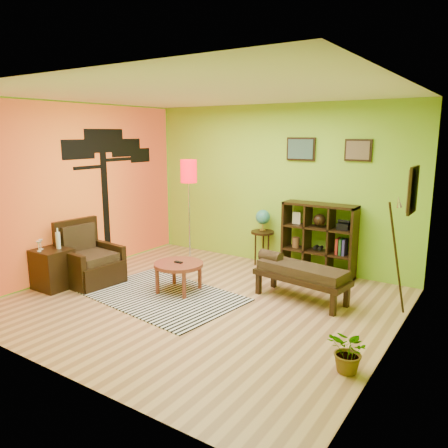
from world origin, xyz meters
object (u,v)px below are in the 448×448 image
Objects in this scene: armchair at (89,264)px; side_cabinet at (52,269)px; floor_lamp at (189,181)px; cube_shelf at (319,240)px; globe_table at (263,223)px; potted_plant at (350,356)px; bench at (299,272)px; coffee_table at (179,267)px.

side_cabinet is (-0.22, -0.49, 0.01)m from armchair.
cube_shelf is (2.01, 0.85, -0.92)m from floor_lamp.
potted_plant is at bearing -47.93° from globe_table.
globe_table is at bearing 135.91° from bench.
bench is at bearing -81.60° from cube_shelf.
coffee_table is 0.39× the size of floor_lamp.
floor_lamp is at bearing 171.45° from bench.
cube_shelf reaches higher than bench.
floor_lamp reaches higher than armchair.
armchair is 0.52× the size of floor_lamp.
potted_plant is (2.82, -0.83, -0.21)m from coffee_table.
coffee_table is 0.74× the size of armchair.
globe_table is at bearing 178.92° from cube_shelf.
cube_shelf reaches higher than coffee_table.
side_cabinet is at bearing -119.36° from floor_lamp.
cube_shelf is at bearing 98.40° from bench.
side_cabinet is 0.49× the size of floor_lamp.
globe_table reaches higher than potted_plant.
floor_lamp is 1.34× the size of bench.
armchair is 0.70× the size of bench.
side_cabinet is 3.52m from globe_table.
coffee_table is at bearing -60.26° from floor_lamp.
floor_lamp is 2.48m from bench.
floor_lamp is 1.56× the size of cube_shelf.
floor_lamp is 4.14× the size of potted_plant.
armchair is (-1.46, -0.44, -0.09)m from coffee_table.
globe_table is (0.37, 1.89, 0.37)m from coffee_table.
side_cabinet reaches higher than bench.
cube_shelf is at bearing 22.86° from floor_lamp.
cube_shelf is at bearing 52.50° from coffee_table.
globe_table is 1.76m from bench.
coffee_table is at bearing 29.10° from side_cabinet.
cube_shelf is at bearing 117.23° from potted_plant.
armchair is 4.29m from potted_plant.
potted_plant is (4.50, 0.11, -0.13)m from side_cabinet.
potted_plant is (2.45, -2.71, -0.58)m from globe_table.
potted_plant is (3.40, -1.84, -1.34)m from floor_lamp.
globe_table is 0.71× the size of bench.
side_cabinet is 0.77× the size of cube_shelf.
bench is at bearing -44.09° from globe_table.
coffee_table is at bearing 16.93° from armchair.
side_cabinet reaches higher than coffee_table.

